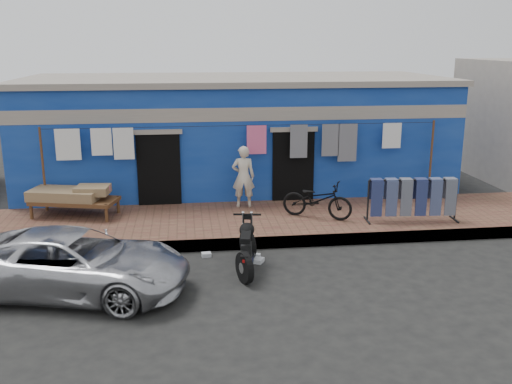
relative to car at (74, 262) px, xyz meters
name	(u,v)px	position (x,y,z in m)	size (l,w,h in m)	color
ground	(269,277)	(3.52, 0.28, -0.58)	(80.00, 80.00, 0.00)	black
sidewalk	(251,223)	(3.52, 3.28, -0.46)	(28.00, 3.00, 0.25)	brown
curb	(259,243)	(3.52, 1.83, -0.46)	(28.00, 0.10, 0.25)	gray
building	(235,133)	(3.52, 7.27, 1.10)	(12.20, 5.20, 3.36)	navy
clothesline	(242,145)	(3.43, 4.53, 1.21)	(10.06, 0.06, 2.10)	brown
car	(74,262)	(0.00, 0.00, 0.00)	(1.88, 4.14, 1.17)	silver
seated_person	(243,177)	(3.44, 4.26, 0.46)	(0.57, 0.38, 1.58)	beige
bicycle	(317,196)	(5.09, 3.10, 0.21)	(0.60, 1.69, 1.09)	black
motorcycle	(246,245)	(3.12, 0.67, -0.07)	(0.80, 1.64, 1.02)	black
charpoy	(75,202)	(-0.68, 3.97, 0.02)	(2.30, 1.50, 0.71)	brown
jeans_rack	(412,199)	(7.24, 2.58, 0.19)	(2.23, 0.61, 1.06)	black
litter_a	(206,255)	(2.37, 1.48, -0.54)	(0.19, 0.15, 0.09)	silver
litter_b	(258,256)	(3.43, 1.30, -0.55)	(0.14, 0.11, 0.07)	silver
litter_c	(259,260)	(3.41, 1.02, -0.54)	(0.22, 0.18, 0.09)	silver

